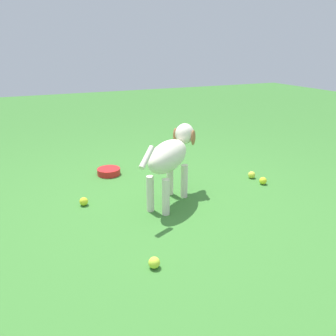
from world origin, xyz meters
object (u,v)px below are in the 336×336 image
(tennis_ball_3, at_px, (154,263))
(dog, at_px, (171,156))
(tennis_ball_2, at_px, (263,181))
(water_bowl, at_px, (109,171))
(tennis_ball_1, at_px, (84,201))
(tennis_ball_0, at_px, (252,175))

(tennis_ball_3, bearing_deg, dog, -30.58)
(tennis_ball_2, height_order, water_bowl, tennis_ball_2)
(dog, height_order, water_bowl, dog)
(dog, distance_m, tennis_ball_1, 0.76)
(dog, height_order, tennis_ball_0, dog)
(tennis_ball_0, bearing_deg, tennis_ball_1, 87.68)
(tennis_ball_1, relative_size, tennis_ball_2, 1.00)
(dog, distance_m, tennis_ball_2, 0.96)
(tennis_ball_0, relative_size, water_bowl, 0.30)
(tennis_ball_3, distance_m, water_bowl, 1.52)
(tennis_ball_1, bearing_deg, tennis_ball_3, -167.49)
(tennis_ball_2, relative_size, tennis_ball_3, 1.00)
(water_bowl, bearing_deg, tennis_ball_3, 174.85)
(tennis_ball_2, bearing_deg, dog, 88.71)
(water_bowl, bearing_deg, dog, -158.74)
(dog, xyz_separation_m, tennis_ball_0, (0.14, -0.89, -0.35))
(dog, relative_size, water_bowl, 3.11)
(tennis_ball_3, xyz_separation_m, water_bowl, (1.52, -0.14, -0.00))
(tennis_ball_0, bearing_deg, dog, 98.93)
(tennis_ball_0, distance_m, tennis_ball_1, 1.54)
(tennis_ball_1, bearing_deg, tennis_ball_0, -92.32)
(tennis_ball_1, distance_m, tennis_ball_2, 1.56)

